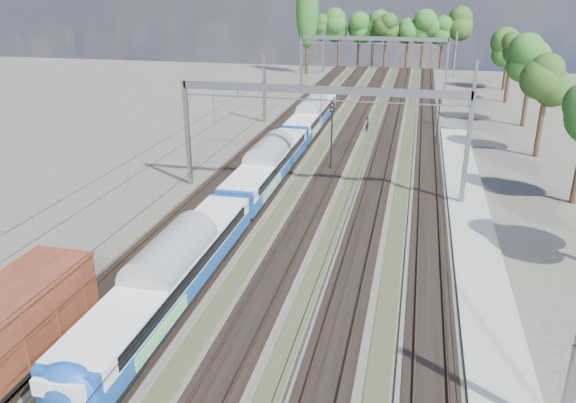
% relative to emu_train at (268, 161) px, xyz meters
% --- Properties ---
extents(track_bed, '(21.00, 130.00, 0.34)m').
position_rel_emu_train_xyz_m(track_bed, '(4.50, 14.65, -2.35)').
color(track_bed, '#47423A').
rests_on(track_bed, ground).
extents(platform, '(3.00, 70.00, 0.30)m').
position_rel_emu_train_xyz_m(platform, '(16.50, -10.35, -2.30)').
color(platform, gray).
rests_on(platform, ground).
extents(catenary, '(25.65, 130.00, 9.00)m').
position_rel_emu_train_xyz_m(catenary, '(4.83, 22.34, 3.95)').
color(catenary, slate).
rests_on(catenary, ground).
extents(tree_belt, '(38.65, 100.60, 11.60)m').
position_rel_emu_train_xyz_m(tree_belt, '(13.01, 59.10, 5.68)').
color(tree_belt, black).
rests_on(tree_belt, ground).
extents(poplar, '(4.40, 4.40, 19.04)m').
position_rel_emu_train_xyz_m(poplar, '(-10.00, 67.65, 9.44)').
color(poplar, black).
rests_on(poplar, ground).
extents(emu_train, '(2.85, 60.23, 4.16)m').
position_rel_emu_train_xyz_m(emu_train, '(0.00, 0.00, 0.00)').
color(emu_train, black).
rests_on(emu_train, ground).
extents(worker, '(0.53, 0.73, 1.86)m').
position_rel_emu_train_xyz_m(worker, '(6.38, 22.35, -1.52)').
color(worker, black).
rests_on(worker, ground).
extents(signal_near, '(0.39, 0.36, 6.38)m').
position_rel_emu_train_xyz_m(signal_near, '(4.47, 6.26, 1.59)').
color(signal_near, black).
rests_on(signal_near, ground).
extents(signal_far, '(0.36, 0.34, 5.08)m').
position_rel_emu_train_xyz_m(signal_far, '(14.36, 18.16, 0.77)').
color(signal_far, black).
rests_on(signal_far, ground).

